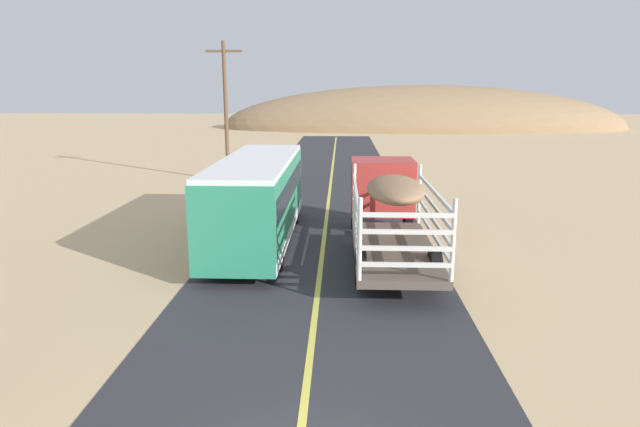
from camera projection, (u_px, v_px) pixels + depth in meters
name	position (u px, v px, depth m)	size (l,w,h in m)	color
livestock_truck	(386.00, 197.00, 20.21)	(2.53, 9.70, 3.02)	#B2332D
bus	(258.00, 198.00, 20.30)	(2.54, 10.00, 3.21)	#2D8C66
power_pole_mid	(226.00, 108.00, 33.61)	(2.20, 0.24, 8.51)	brown
distant_hill	(422.00, 128.00, 79.65)	(58.28, 20.77, 12.38)	#957553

